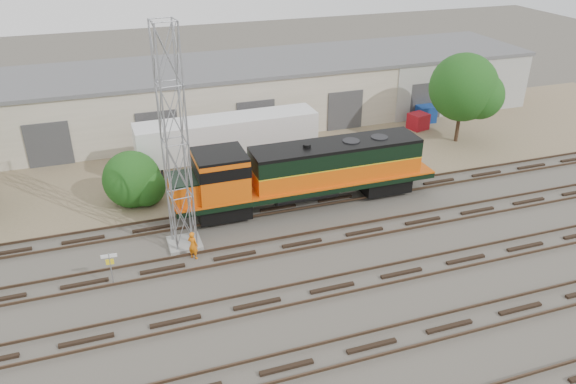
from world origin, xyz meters
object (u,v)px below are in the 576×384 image
object	(u,v)px
locomotive	(302,172)
worker	(193,245)
semi_trailer	(232,137)
signal_tower	(175,146)

from	to	relation	value
locomotive	worker	xyz separation A→B (m)	(-7.81, -3.87, -1.54)
locomotive	worker	bearing A→B (deg)	-153.64
locomotive	semi_trailer	bearing A→B (deg)	112.12
semi_trailer	locomotive	bearing A→B (deg)	-69.02
locomotive	worker	size ratio (longest dim) A/B	10.31
locomotive	signal_tower	distance (m)	9.22
signal_tower	semi_trailer	distance (m)	11.31
worker	semi_trailer	xyz separation A→B (m)	(4.97, 10.87, 1.70)
worker	semi_trailer	size ratio (longest dim) A/B	0.13
locomotive	signal_tower	world-z (taller)	signal_tower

